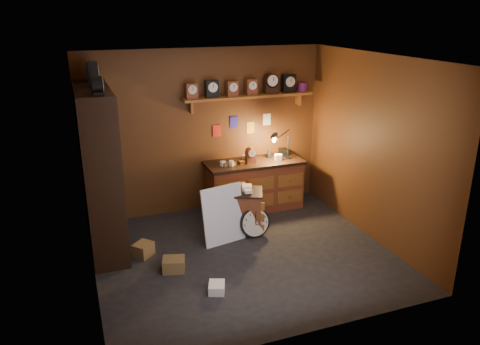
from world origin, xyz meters
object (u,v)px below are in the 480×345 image
object	(u,v)px
shelving_unit	(97,164)
workbench	(254,182)
big_round_clock	(255,223)
low_cabinet	(243,209)

from	to	relation	value
shelving_unit	workbench	world-z (taller)	shelving_unit
big_round_clock	low_cabinet	bearing A→B (deg)	109.57
low_cabinet	big_round_clock	bearing A→B (deg)	-48.17
workbench	low_cabinet	xyz separation A→B (m)	(-0.48, -0.75, -0.11)
workbench	big_round_clock	xyz separation A→B (m)	(-0.39, -1.00, -0.24)
workbench	big_round_clock	world-z (taller)	workbench
shelving_unit	low_cabinet	xyz separation A→B (m)	(2.06, -0.25, -0.89)
workbench	low_cabinet	size ratio (longest dim) A/B	2.22
workbench	big_round_clock	bearing A→B (deg)	-111.44
workbench	low_cabinet	world-z (taller)	workbench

